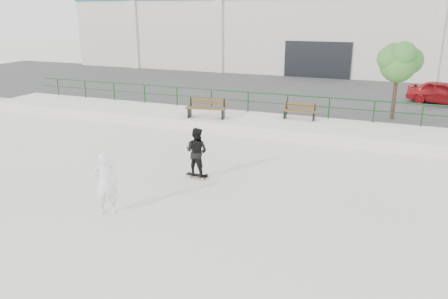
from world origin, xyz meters
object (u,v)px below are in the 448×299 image
at_px(red_car, 443,93).
at_px(standing_skater, 197,152).
at_px(bench_left, 206,108).
at_px(tree, 399,61).
at_px(bench_right, 300,111).
at_px(seated_skater, 105,183).
at_px(skateboard, 197,175).

height_order(red_car, standing_skater, red_car).
relative_size(bench_left, red_car, 0.56).
bearing_deg(tree, bench_right, -157.09).
bearing_deg(standing_skater, tree, -115.84).
height_order(bench_left, seated_skater, seated_skater).
bearing_deg(seated_skater, standing_skater, -142.48).
distance_m(red_car, skateboard, 16.13).
distance_m(tree, seated_skater, 14.58).
distance_m(red_car, seated_skater, 19.59).
bearing_deg(bench_left, seated_skater, -93.30).
distance_m(bench_right, tree, 4.98).
bearing_deg(bench_right, skateboard, -105.62).
relative_size(bench_left, standing_skater, 1.24).
height_order(standing_skater, seated_skater, seated_skater).
bearing_deg(bench_right, bench_left, -164.14).
xyz_separation_m(bench_left, skateboard, (2.38, -6.13, -0.87)).
bearing_deg(bench_left, tree, 9.76).
xyz_separation_m(tree, standing_skater, (-5.85, -9.21, -2.28)).
bearing_deg(red_car, bench_left, 144.30).
xyz_separation_m(bench_right, standing_skater, (-1.79, -7.49, 0.04)).
bearing_deg(seated_skater, bench_left, -116.40).
distance_m(skateboard, seated_skater, 3.65).
height_order(bench_left, tree, tree).
distance_m(bench_right, standing_skater, 7.70).
height_order(bench_right, red_car, red_car).
bearing_deg(bench_right, red_car, 42.18).
xyz_separation_m(tree, skateboard, (-5.85, -9.21, -3.12)).
bearing_deg(bench_left, bench_right, 7.33).
height_order(tree, skateboard, tree).
distance_m(bench_left, tree, 9.07).
relative_size(red_car, seated_skater, 2.06).
relative_size(bench_right, standing_skater, 1.00).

